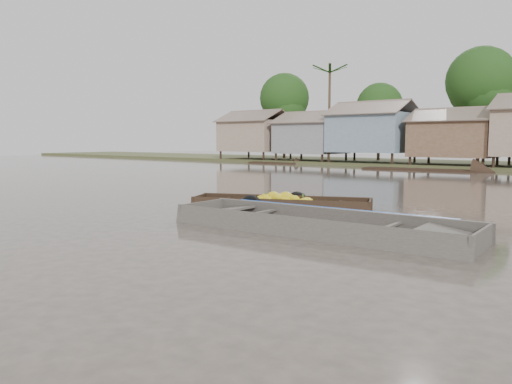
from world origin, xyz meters
The scene contains 3 objects.
ground centered at (0.00, 0.00, 0.00)m, with size 120.00×120.00×0.00m, color #443C34.
banana_boat centered at (-0.89, 3.02, 0.15)m, with size 5.53×3.41×0.76m.
viewer_boat centered at (2.04, 0.52, 0.06)m, with size 7.39×2.19×0.59m.
Camera 1 is at (8.07, -9.33, 2.14)m, focal length 35.00 mm.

